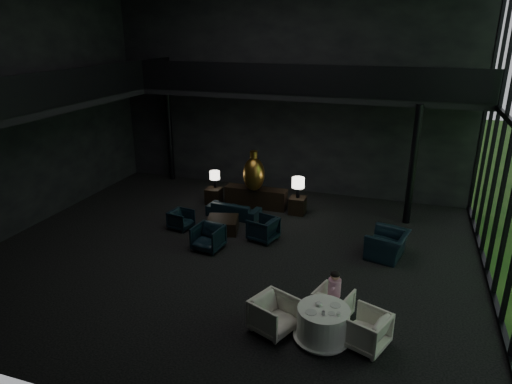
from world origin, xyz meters
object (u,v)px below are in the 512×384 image
(lounge_armchair_west, at_px, (181,220))
(dining_table, at_px, (323,326))
(bronze_urn, at_px, (254,174))
(sofa, at_px, (234,208))
(side_table_left, at_px, (214,196))
(side_table_right, at_px, (298,205))
(lounge_armchair_east, at_px, (263,227))
(dining_chair_north, at_px, (333,302))
(dining_chair_east, at_px, (366,327))
(lounge_armchair_south, at_px, (208,236))
(coffee_table, at_px, (223,225))
(console, at_px, (256,197))
(table_lamp_right, at_px, (298,183))
(table_lamp_left, at_px, (215,176))
(child, at_px, (335,284))
(dining_chair_west, at_px, (274,311))
(window_armchair, at_px, (388,239))

(lounge_armchair_west, xyz_separation_m, dining_table, (5.46, -4.12, 0.02))
(lounge_armchair_west, bearing_deg, bronze_urn, -27.29)
(bronze_urn, xyz_separation_m, sofa, (-0.44, -0.89, -1.02))
(side_table_left, height_order, side_table_right, side_table_right)
(lounge_armchair_east, bearing_deg, side_table_right, -176.51)
(side_table_right, height_order, dining_chair_north, dining_chair_north)
(dining_table, bearing_deg, side_table_left, 129.23)
(dining_chair_east, bearing_deg, lounge_armchair_west, -101.41)
(lounge_armchair_west, relative_size, dining_chair_east, 0.66)
(lounge_armchair_east, xyz_separation_m, lounge_armchair_south, (-1.34, -1.13, 0.02))
(sofa, relative_size, coffee_table, 1.71)
(console, height_order, dining_chair_east, dining_chair_east)
(lounge_armchair_south, bearing_deg, table_lamp_right, 69.22)
(bronze_urn, height_order, lounge_armchair_east, bronze_urn)
(table_lamp_left, bearing_deg, dining_chair_east, -46.75)
(console, distance_m, sofa, 1.21)
(lounge_armchair_east, bearing_deg, lounge_armchair_west, -73.70)
(side_table_right, distance_m, child, 6.00)
(dining_chair_east, xyz_separation_m, dining_chair_west, (-1.94, -0.11, 0.02))
(bronze_urn, distance_m, dining_chair_east, 7.96)
(sofa, height_order, dining_chair_north, dining_chair_north)
(bronze_urn, relative_size, dining_chair_west, 1.48)
(console, bearing_deg, table_lamp_right, -5.88)
(dining_chair_north, distance_m, dining_chair_east, 1.12)
(side_table_right, distance_m, dining_chair_north, 6.16)
(table_lamp_left, distance_m, side_table_right, 3.29)
(table_lamp_right, bearing_deg, child, -68.26)
(side_table_left, xyz_separation_m, window_armchair, (6.40, -2.31, 0.27))
(window_armchair, height_order, dining_chair_west, window_armchair)
(bronze_urn, bearing_deg, table_lamp_right, 2.76)
(console, relative_size, window_armchair, 1.76)
(dining_table, relative_size, dining_chair_east, 1.33)
(bronze_urn, distance_m, side_table_left, 1.91)
(sofa, bearing_deg, dining_chair_west, 123.96)
(side_table_right, xyz_separation_m, coffee_table, (-1.95, -2.21, -0.09))
(table_lamp_left, distance_m, lounge_armchair_east, 3.74)
(sofa, xyz_separation_m, dining_chair_north, (4.26, -4.75, 0.07))
(side_table_left, relative_size, dining_table, 0.48)
(table_lamp_right, height_order, dining_table, table_lamp_right)
(table_lamp_right, height_order, dining_chair_north, table_lamp_right)
(dining_chair_west, bearing_deg, dining_chair_north, -28.76)
(dining_chair_east, distance_m, child, 1.30)
(console, bearing_deg, lounge_armchair_west, -123.24)
(side_table_left, distance_m, child, 7.74)
(lounge_armchair_south, distance_m, dining_chair_east, 5.71)
(dining_table, bearing_deg, window_armchair, 76.15)
(side_table_left, bearing_deg, table_lamp_right, 0.15)
(sofa, bearing_deg, dining_table, 131.80)
(table_lamp_left, height_order, sofa, table_lamp_left)
(dining_chair_west, bearing_deg, console, 44.58)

